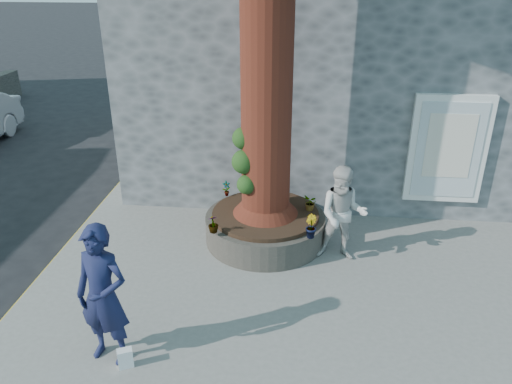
# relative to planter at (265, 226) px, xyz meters

# --- Properties ---
(ground) EXTENTS (120.00, 120.00, 0.00)m
(ground) POSITION_rel_planter_xyz_m (-0.80, -2.00, -0.41)
(ground) COLOR black
(ground) RESTS_ON ground
(pavement) EXTENTS (9.00, 8.00, 0.12)m
(pavement) POSITION_rel_planter_xyz_m (0.70, -1.00, -0.35)
(pavement) COLOR slate
(pavement) RESTS_ON ground
(yellow_line) EXTENTS (0.10, 30.00, 0.01)m
(yellow_line) POSITION_rel_planter_xyz_m (-3.85, -1.00, -0.41)
(yellow_line) COLOR yellow
(yellow_line) RESTS_ON ground
(stone_shop) EXTENTS (10.30, 8.30, 6.30)m
(stone_shop) POSITION_rel_planter_xyz_m (1.70, 5.20, 2.75)
(stone_shop) COLOR #4C4F51
(stone_shop) RESTS_ON ground
(planter) EXTENTS (2.30, 2.30, 0.60)m
(planter) POSITION_rel_planter_xyz_m (0.00, 0.00, 0.00)
(planter) COLOR black
(planter) RESTS_ON pavement
(man) EXTENTS (0.82, 0.62, 2.03)m
(man) POSITION_rel_planter_xyz_m (-1.84, -3.36, 0.72)
(man) COLOR #161B3E
(man) RESTS_ON pavement
(woman) EXTENTS (0.90, 0.72, 1.78)m
(woman) POSITION_rel_planter_xyz_m (1.41, -0.50, 0.60)
(woman) COLOR beige
(woman) RESTS_ON pavement
(shopping_bag) EXTENTS (0.23, 0.19, 0.28)m
(shopping_bag) POSITION_rel_planter_xyz_m (-1.58, -3.53, -0.15)
(shopping_bag) COLOR white
(shopping_bag) RESTS_ON pavement
(plant_a) EXTENTS (0.20, 0.18, 0.32)m
(plant_a) POSITION_rel_planter_xyz_m (-0.85, 0.65, 0.47)
(plant_a) COLOR gray
(plant_a) RESTS_ON planter
(plant_b) EXTENTS (0.29, 0.29, 0.41)m
(plant_b) POSITION_rel_planter_xyz_m (0.85, -0.85, 0.51)
(plant_b) COLOR gray
(plant_b) RESTS_ON planter
(plant_c) EXTENTS (0.24, 0.24, 0.33)m
(plant_c) POSITION_rel_planter_xyz_m (-0.85, -0.85, 0.47)
(plant_c) COLOR gray
(plant_c) RESTS_ON planter
(plant_d) EXTENTS (0.33, 0.35, 0.32)m
(plant_d) POSITION_rel_planter_xyz_m (0.85, 0.17, 0.47)
(plant_d) COLOR gray
(plant_d) RESTS_ON planter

